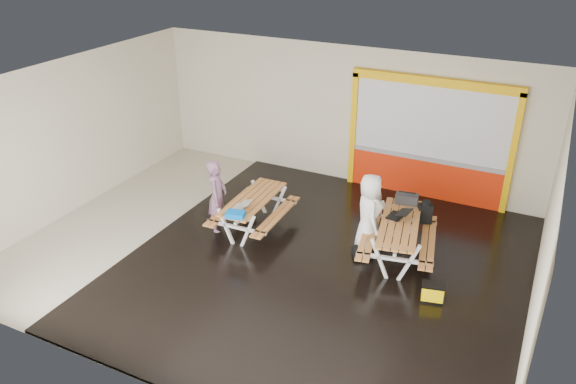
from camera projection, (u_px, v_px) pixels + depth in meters
The scene contains 14 objects.
room at pixel (267, 176), 10.92m from camera, with size 10.02×8.02×3.52m.
deck at pixel (325, 267), 11.19m from camera, with size 7.50×7.98×0.05m, color black.
kiosk at pixel (429, 142), 13.35m from camera, with size 3.88×0.16×3.00m.
picnic_table_left at pixel (253, 206), 12.26m from camera, with size 1.41×2.03×0.80m.
picnic_table_right at pixel (399, 231), 11.22m from camera, with size 1.79×2.33×0.84m.
person_left at pixel (217, 196), 12.16m from camera, with size 0.61×0.40×1.66m, color #76526C.
person_right at pixel (369, 213), 11.41m from camera, with size 0.81×0.53×1.67m, color white.
laptop_left at pixel (242, 206), 11.75m from camera, with size 0.41×0.38×0.16m.
laptop_right at pixel (399, 215), 11.30m from camera, with size 0.49×0.44×0.19m.
blue_pouch at pixel (235, 214), 11.41m from camera, with size 0.37×0.26×0.11m, color #015EC3.
toolbox at pixel (407, 199), 11.82m from camera, with size 0.49×0.29×0.27m.
backpack at pixel (425, 212), 11.67m from camera, with size 0.34×0.28×0.48m.
dark_case at pixel (363, 251), 11.51m from camera, with size 0.40×0.30×0.15m, color black.
fluke_bag at pixel (433, 293), 10.12m from camera, with size 0.45×0.34×0.34m.
Camera 1 is at (4.74, -8.73, 6.32)m, focal length 35.41 mm.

